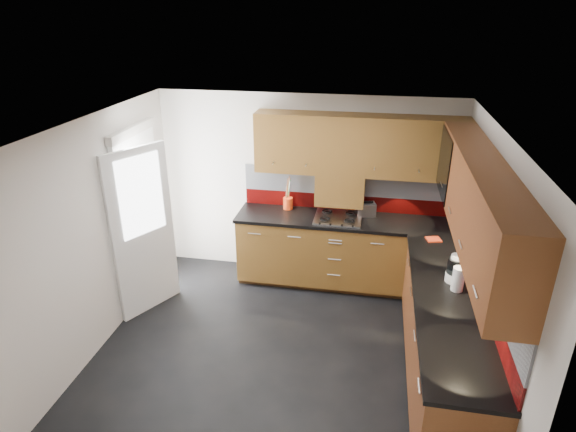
% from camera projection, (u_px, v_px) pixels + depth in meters
% --- Properties ---
extents(room, '(4.00, 3.80, 2.64)m').
position_uv_depth(room, '(278.00, 224.00, 4.48)').
color(room, black).
extents(base_cabinets, '(2.70, 3.20, 0.95)m').
position_uv_depth(base_cabinets, '(385.00, 291.00, 5.37)').
color(base_cabinets, brown).
rests_on(base_cabinets, room).
extents(countertop, '(2.72, 3.22, 0.04)m').
position_uv_depth(countertop, '(387.00, 253.00, 5.17)').
color(countertop, black).
rests_on(countertop, base_cabinets).
extents(backsplash, '(2.70, 3.20, 0.54)m').
position_uv_depth(backsplash, '(410.00, 222.00, 5.21)').
color(backsplash, '#6A0A09').
rests_on(backsplash, countertop).
extents(upper_cabinets, '(2.50, 3.20, 0.72)m').
position_uv_depth(upper_cabinets, '(413.00, 171.00, 4.84)').
color(upper_cabinets, brown).
rests_on(upper_cabinets, room).
extents(extractor_hood, '(0.60, 0.33, 0.40)m').
position_uv_depth(extractor_hood, '(340.00, 188.00, 5.96)').
color(extractor_hood, brown).
rests_on(extractor_hood, room).
extents(glass_cabinet, '(0.32, 0.80, 0.66)m').
position_uv_depth(glass_cabinet, '(459.00, 162.00, 5.00)').
color(glass_cabinet, black).
rests_on(glass_cabinet, room).
extents(back_door, '(0.42, 1.19, 2.04)m').
position_uv_depth(back_door, '(143.00, 222.00, 5.64)').
color(back_door, white).
rests_on(back_door, room).
extents(gas_hob, '(0.58, 0.51, 0.04)m').
position_uv_depth(gas_hob, '(338.00, 218.00, 5.94)').
color(gas_hob, silver).
rests_on(gas_hob, countertop).
extents(utensil_pot, '(0.12, 0.12, 0.44)m').
position_uv_depth(utensil_pot, '(288.00, 202.00, 6.21)').
color(utensil_pot, red).
rests_on(utensil_pot, countertop).
extents(toaster, '(0.27, 0.20, 0.17)m').
position_uv_depth(toaster, '(366.00, 209.00, 6.02)').
color(toaster, silver).
rests_on(toaster, countertop).
extents(food_processor, '(0.17, 0.17, 0.28)m').
position_uv_depth(food_processor, '(455.00, 270.00, 4.56)').
color(food_processor, white).
rests_on(food_processor, countertop).
extents(paper_towel, '(0.14, 0.14, 0.23)m').
position_uv_depth(paper_towel, '(458.00, 279.00, 4.42)').
color(paper_towel, white).
rests_on(paper_towel, countertop).
extents(orange_cloth, '(0.18, 0.17, 0.02)m').
position_uv_depth(orange_cloth, '(434.00, 239.00, 5.41)').
color(orange_cloth, '#F23F1A').
rests_on(orange_cloth, countertop).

